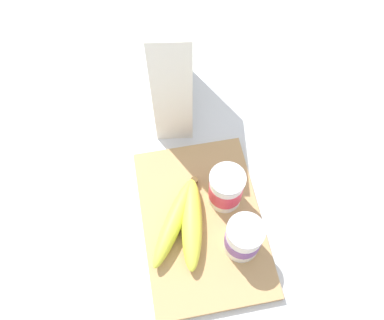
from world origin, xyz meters
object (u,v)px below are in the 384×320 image
at_px(cutting_board, 202,221).
at_px(yogurt_cup_back, 243,238).
at_px(cereal_box, 172,58).
at_px(banana_bunch, 184,222).
at_px(yogurt_cup_front, 226,189).

relative_size(cutting_board, yogurt_cup_back, 3.80).
bearing_deg(cereal_box, banana_bunch, -177.23).
bearing_deg(cutting_board, cereal_box, -179.02).
distance_m(cutting_board, cereal_box, 0.32).
bearing_deg(yogurt_cup_back, banana_bunch, -120.80).
height_order(cutting_board, yogurt_cup_back, yogurt_cup_back).
xyz_separation_m(cutting_board, cereal_box, (-0.30, -0.01, 0.13)).
bearing_deg(banana_bunch, cereal_box, 174.19).
height_order(yogurt_cup_front, banana_bunch, yogurt_cup_front).
relative_size(cutting_board, banana_bunch, 1.78).
bearing_deg(cutting_board, banana_bunch, -82.57).
distance_m(cutting_board, banana_bunch, 0.04).
xyz_separation_m(yogurt_cup_front, banana_bunch, (0.04, -0.09, -0.03)).
bearing_deg(yogurt_cup_front, cereal_box, -167.82).
xyz_separation_m(cutting_board, yogurt_cup_front, (-0.04, 0.05, 0.05)).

